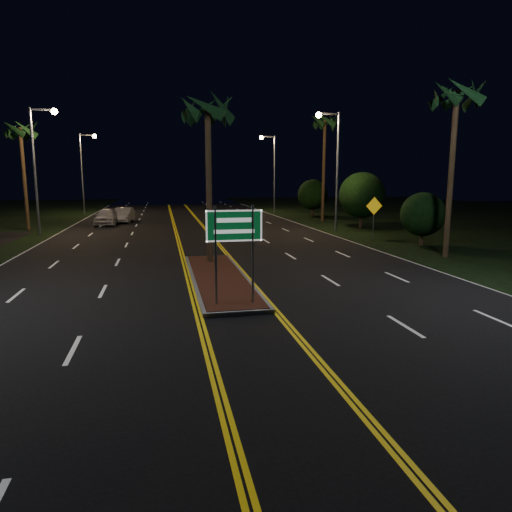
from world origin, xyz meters
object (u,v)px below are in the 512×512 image
object	(u,v)px
streetlight_right_far	(271,165)
streetlight_left_far	(85,164)
streetlight_right_mid	(333,158)
palm_median	(208,110)
highway_sign	(234,235)
median_island	(219,278)
shrub_mid	(362,195)
palm_right_far	(325,123)
warning_sign	(374,211)
shrub_near	(423,214)
shrub_far	(313,195)
car_far	(124,214)
streetlight_left_mid	(39,156)
palm_right_near	(457,96)
car_near	(107,215)
palm_left_far	(20,131)

from	to	relation	value
streetlight_right_far	streetlight_left_far	bearing A→B (deg)	174.62
streetlight_right_mid	palm_median	distance (m)	15.73
streetlight_left_far	highway_sign	bearing A→B (deg)	-75.56
median_island	shrub_mid	bearing A→B (deg)	50.53
streetlight_right_far	palm_right_far	world-z (taller)	palm_right_far
warning_sign	shrub_near	bearing A→B (deg)	-72.20
highway_sign	shrub_far	bearing A→B (deg)	67.43
shrub_far	car_far	xyz separation A→B (m)	(-19.58, -2.88, -1.53)
streetlight_left_mid	streetlight_right_far	distance (m)	27.83
highway_sign	shrub_near	size ratio (longest dim) A/B	0.97
median_island	streetlight_left_mid	size ratio (longest dim) A/B	1.14
palm_median	streetlight_right_mid	bearing A→B (deg)	47.30
palm_right_near	shrub_near	size ratio (longest dim) A/B	2.82
streetlight_left_mid	shrub_mid	world-z (taller)	streetlight_left_mid
median_island	streetlight_left_far	world-z (taller)	streetlight_left_far
highway_sign	shrub_far	world-z (taller)	shrub_far
palm_right_near	car_near	world-z (taller)	palm_right_near
streetlight_left_far	shrub_far	bearing A→B (deg)	-18.14
palm_left_far	car_near	distance (m)	9.43
median_island	warning_sign	xyz separation A→B (m)	(12.04, 10.66, 1.81)
shrub_far	car_near	distance (m)	21.50
shrub_far	warning_sign	bearing A→B (deg)	-95.48
shrub_mid	car_near	world-z (taller)	shrub_mid
palm_median	palm_right_near	world-z (taller)	palm_right_near
streetlight_right_mid	car_far	distance (m)	20.40
palm_left_far	warning_sign	bearing A→B (deg)	-22.59
palm_median	palm_right_far	size ratio (longest dim) A/B	0.81
streetlight_left_mid	median_island	bearing A→B (deg)	-58.02
streetlight_right_mid	warning_sign	bearing A→B (deg)	-71.79
streetlight_right_far	palm_median	world-z (taller)	streetlight_right_far
shrub_near	streetlight_right_mid	bearing A→B (deg)	109.84
palm_median	shrub_mid	world-z (taller)	palm_median
shrub_mid	streetlight_right_mid	bearing A→B (deg)	-149.44
streetlight_left_mid	shrub_far	world-z (taller)	streetlight_left_mid
streetlight_left_far	streetlight_right_mid	size ratio (longest dim) A/B	1.00
palm_median	shrub_far	world-z (taller)	palm_median
highway_sign	shrub_near	bearing A→B (deg)	39.69
palm_right_near	shrub_mid	distance (m)	15.11
streetlight_right_mid	palm_right_far	distance (m)	9.00
palm_right_far	shrub_near	size ratio (longest dim) A/B	3.12
shrub_mid	warning_sign	size ratio (longest dim) A/B	1.62
streetlight_right_far	car_near	size ratio (longest dim) A/B	1.69
highway_sign	streetlight_right_far	distance (m)	40.74
shrub_near	car_far	world-z (taller)	shrub_near
streetlight_right_mid	palm_right_far	world-z (taller)	palm_right_far
streetlight_left_far	palm_right_far	bearing A→B (deg)	-30.88
highway_sign	shrub_mid	size ratio (longest dim) A/B	0.69
palm_median	shrub_far	size ratio (longest dim) A/B	2.10
median_island	shrub_near	distance (m)	15.32
shrub_mid	car_near	size ratio (longest dim) A/B	0.87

